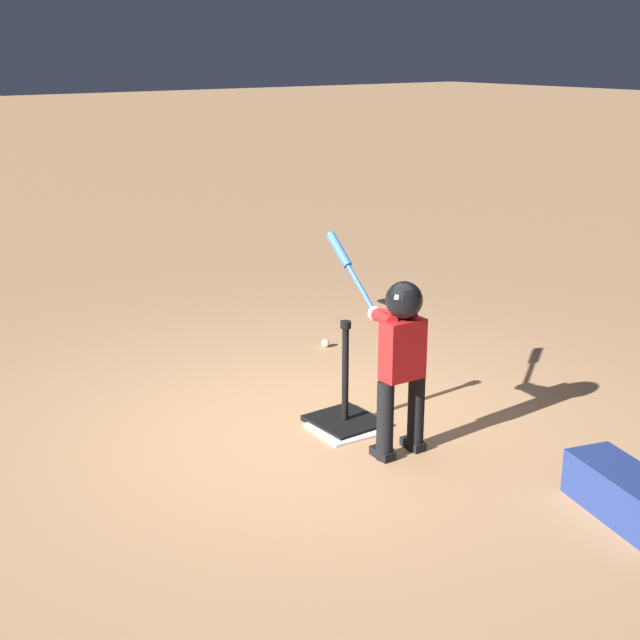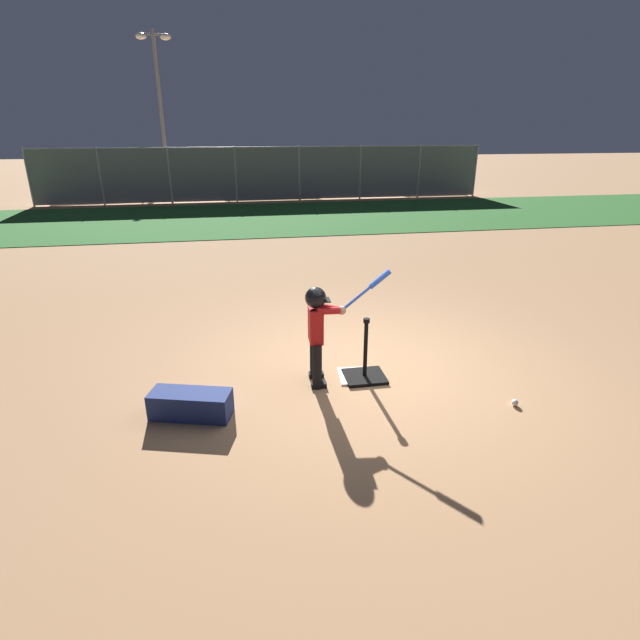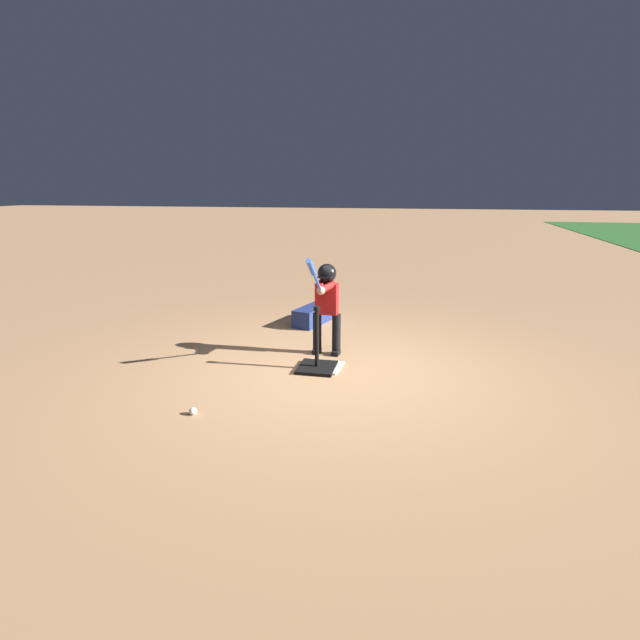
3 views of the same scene
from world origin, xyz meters
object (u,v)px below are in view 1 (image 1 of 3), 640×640
object	(u,v)px
batter_child	(399,345)
baseball	(325,343)
equipment_bag	(629,497)
batting_tee	(345,412)

from	to	relation	value
batter_child	baseball	world-z (taller)	batter_child
batter_child	equipment_bag	bearing A→B (deg)	-161.07
batter_child	baseball	xyz separation A→B (m)	(2.03, -0.90, -0.73)
batting_tee	batter_child	xyz separation A→B (m)	(-0.57, -0.00, 0.67)
batting_tee	equipment_bag	xyz separation A→B (m)	(-2.02, -0.50, 0.04)
batter_child	equipment_bag	world-z (taller)	batter_child
baseball	equipment_bag	bearing A→B (deg)	173.35
batting_tee	baseball	bearing A→B (deg)	-31.77
equipment_bag	baseball	bearing A→B (deg)	9.25
batting_tee	batter_child	size ratio (longest dim) A/B	0.57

